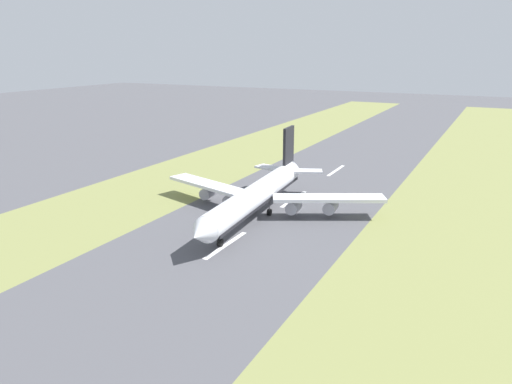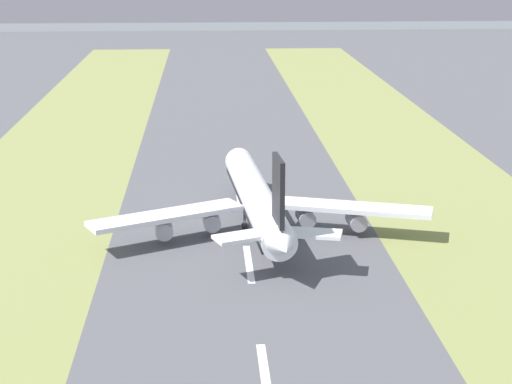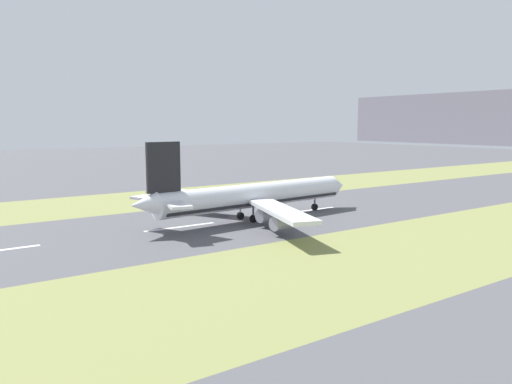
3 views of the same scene
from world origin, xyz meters
name	(u,v)px [view 1 (image 1 of 3)]	position (x,y,z in m)	size (l,w,h in m)	color
ground_plane	(271,215)	(0.00, 0.00, 0.00)	(800.00, 800.00, 0.00)	#4C4C51
grass_median_west	(449,243)	(-45.00, 0.00, 0.00)	(40.00, 600.00, 0.01)	olive
grass_median_east	(137,194)	(45.00, 0.00, 0.00)	(40.00, 600.00, 0.01)	olive
centreline_dash_near	(336,170)	(0.00, -56.18, 0.01)	(1.20, 18.00, 0.01)	silver
centreline_dash_mid	(294,199)	(0.00, -16.18, 0.01)	(1.20, 18.00, 0.01)	silver
centreline_dash_far	(226,245)	(0.00, 23.82, 0.01)	(1.20, 18.00, 0.01)	silver
airplane_main_jet	(259,194)	(2.58, 1.92, 6.02)	(63.94, 67.22, 20.20)	silver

